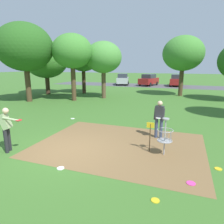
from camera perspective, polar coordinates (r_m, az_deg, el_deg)
ground_plane at (r=8.10m, az=-12.79°, el=-10.63°), size 160.00×160.00×0.00m
dirt_tee_pad at (r=8.45m, az=2.08°, el=-9.24°), size 6.68×5.02×0.01m
disc_golf_basket at (r=7.56m, az=14.34°, el=-6.32°), size 0.98×0.58×1.39m
player_foreground_watching at (r=9.16m, az=13.26°, el=-1.46°), size 0.49×0.42×1.71m
player_throwing at (r=8.46m, az=-27.82°, el=-3.75°), size 1.17×0.47×1.71m
frisbee_near_basket at (r=12.64m, az=-11.12°, el=-1.84°), size 0.25×0.25×0.02m
frisbee_by_tee at (r=6.86m, az=-14.39°, el=-15.19°), size 0.23×0.23×0.02m
frisbee_mid_grass at (r=6.33m, az=21.51°, el=-18.31°), size 0.25×0.25×0.02m
frisbee_far_left at (r=5.44m, az=12.19°, el=-23.32°), size 0.21×0.21×0.02m
frisbee_far_right at (r=7.44m, az=27.92°, el=-14.07°), size 0.22×0.22×0.02m
tree_near_right at (r=22.94m, az=19.56°, el=15.36°), size 4.23×4.23×6.23m
tree_mid_left at (r=20.03m, az=-2.45°, el=15.19°), size 3.52×3.52×5.48m
tree_mid_right at (r=24.04m, az=-18.28°, el=13.98°), size 4.80×4.80×5.90m
tree_far_left at (r=19.01m, az=-11.25°, el=16.48°), size 3.59×3.59×5.98m
tree_far_center at (r=23.84m, az=-8.20°, el=14.91°), size 3.59×3.59×5.58m
tree_far_right at (r=19.71m, az=-23.57°, el=16.47°), size 4.84×4.84×6.81m
parking_lot_strip at (r=33.27m, az=12.92°, el=7.24°), size 36.00×6.00×0.01m
parked_car_leftmost at (r=34.46m, az=3.07°, el=9.27°), size 2.73×4.50×1.84m
parked_car_center_left at (r=33.53m, az=10.38°, el=8.97°), size 2.81×4.52×1.84m
parked_car_center_right at (r=33.69m, az=17.89°, el=8.58°), size 1.98×4.20×1.84m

